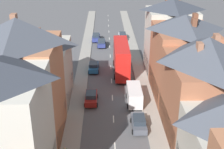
% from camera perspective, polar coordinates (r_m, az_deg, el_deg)
% --- Properties ---
extents(pavement_left, '(2.20, 104.00, 0.14)m').
position_cam_1_polar(pavement_left, '(54.06, -5.55, -0.27)').
color(pavement_left, gray).
rests_on(pavement_left, ground).
extents(pavement_right, '(2.20, 104.00, 0.14)m').
position_cam_1_polar(pavement_right, '(54.25, 5.25, -0.17)').
color(pavement_right, gray).
rests_on(pavement_right, ground).
extents(centre_line_dashes, '(0.14, 97.80, 0.01)m').
position_cam_1_polar(centre_line_dashes, '(52.12, -0.09, -1.17)').
color(centre_line_dashes, silver).
rests_on(centre_line_dashes, ground).
extents(terrace_row_right, '(8.00, 56.83, 14.55)m').
position_cam_1_polar(terrace_row_right, '(32.49, 19.16, -6.57)').
color(terrace_row_right, brown).
rests_on(terrace_row_right, ground).
extents(double_decker_bus_lead, '(2.74, 10.80, 5.30)m').
position_cam_1_polar(double_decker_bus_lead, '(54.36, 1.71, 3.10)').
color(double_decker_bus_lead, red).
rests_on(double_decker_bus_lead, ground).
extents(car_near_blue, '(1.90, 4.10, 1.63)m').
position_cam_1_polar(car_near_blue, '(68.71, -1.93, 5.79)').
color(car_near_blue, navy).
rests_on(car_near_blue, ground).
extents(car_near_silver, '(1.90, 4.24, 1.71)m').
position_cam_1_polar(car_near_silver, '(45.14, -3.83, -4.18)').
color(car_near_silver, maroon).
rests_on(car_near_silver, ground).
extents(car_parked_left_a, '(1.90, 4.28, 1.67)m').
position_cam_1_polar(car_parked_left_a, '(39.41, 4.93, -8.74)').
color(car_parked_left_a, '#4C515B').
rests_on(car_parked_left_a, ground).
extents(car_mid_black, '(1.90, 4.52, 1.65)m').
position_cam_1_polar(car_mid_black, '(73.80, 1.93, 7.07)').
color(car_mid_black, silver).
rests_on(car_mid_black, ground).
extents(car_parked_left_b, '(1.90, 4.51, 1.71)m').
position_cam_1_polar(car_parked_left_b, '(72.78, -2.94, 6.83)').
color(car_parked_left_b, navy).
rests_on(car_parked_left_b, ground).
extents(car_mid_white, '(1.90, 4.19, 1.61)m').
position_cam_1_polar(car_mid_white, '(55.82, -3.37, 1.43)').
color(car_mid_white, '#236093').
rests_on(car_mid_white, ground).
extents(car_far_grey, '(1.90, 4.35, 1.63)m').
position_cam_1_polar(car_far_grey, '(67.50, 1.13, 5.47)').
color(car_far_grey, '#B7BABF').
rests_on(car_far_grey, ground).
extents(delivery_van, '(2.20, 5.20, 2.41)m').
position_cam_1_polar(delivery_van, '(44.84, 4.09, -3.70)').
color(delivery_van, white).
rests_on(delivery_van, ground).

